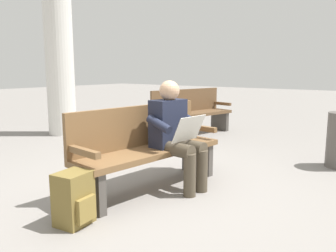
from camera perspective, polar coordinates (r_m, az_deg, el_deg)
name	(u,v)px	position (r m, az deg, el deg)	size (l,w,h in m)	color
ground_plane	(152,189)	(3.83, -2.77, -10.38)	(40.00, 40.00, 0.00)	gray
bench_near	(147,147)	(3.75, -3.58, -3.50)	(1.84, 0.68, 0.90)	brown
person_seated	(176,132)	(3.70, 1.27, -0.96)	(0.60, 0.60, 1.18)	#1E2338
backpack	(74,199)	(3.03, -15.38, -11.65)	(0.31, 0.31, 0.45)	brown
bench_far	(191,112)	(6.87, 3.85, 2.42)	(1.86, 0.86, 0.90)	brown
support_pillar	(58,36)	(7.18, -17.82, 14.13)	(0.54, 0.54, 3.88)	silver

